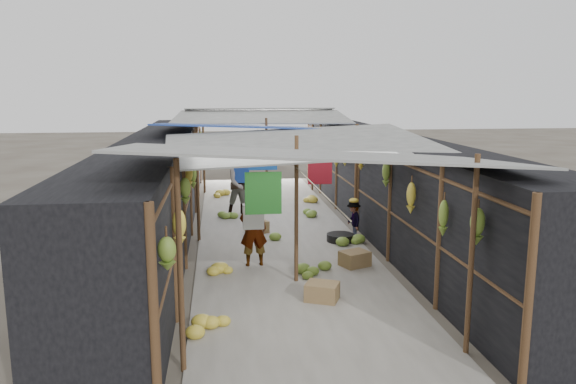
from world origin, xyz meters
name	(u,v)px	position (x,y,z in m)	size (l,w,h in m)	color
ground	(329,362)	(0.00, 0.00, 0.00)	(80.00, 80.00, 0.00)	#6B6356
aisle_slab	(276,232)	(0.00, 6.50, 0.01)	(3.60, 16.00, 0.02)	#9E998E
stall_left	(159,188)	(-2.70, 6.50, 1.15)	(1.40, 15.00, 2.30)	black
stall_right	(387,183)	(2.70, 6.50, 1.15)	(1.40, 15.00, 2.30)	black
crate_near	(322,292)	(0.29, 2.03, 0.15)	(0.51, 0.41, 0.30)	olive
crate_mid	(355,259)	(1.24, 3.71, 0.15)	(0.51, 0.41, 0.31)	olive
crate_back	(257,227)	(-0.45, 6.50, 0.15)	(0.47, 0.39, 0.30)	olive
black_basin	(340,238)	(1.35, 5.50, 0.09)	(0.61, 0.61, 0.18)	black
vendor_elderly	(253,230)	(-0.69, 4.00, 0.73)	(0.53, 0.35, 1.45)	white
shopper_blue	(242,184)	(-0.72, 8.44, 0.88)	(0.86, 0.67, 1.77)	#1D5193
vendor_seated	(353,220)	(1.70, 5.74, 0.44)	(0.57, 0.33, 0.88)	#4E4A43
market_canopy	(275,130)	(0.02, 6.84, 2.41)	(5.62, 15.20, 2.77)	brown
hanging_bananas	(275,166)	(-0.05, 6.20, 1.65)	(3.95, 13.94, 0.82)	olive
floor_bananas	(269,240)	(-0.26, 5.35, 0.15)	(3.61, 10.58, 0.35)	gold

